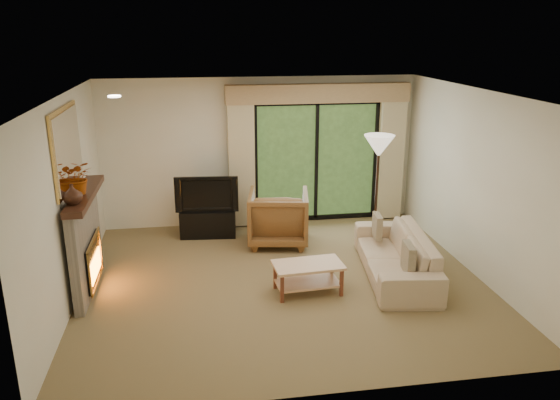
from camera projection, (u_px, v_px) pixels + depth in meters
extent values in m
plane|color=olive|center=(283.00, 281.00, 7.64)|extent=(5.50, 5.50, 0.00)
plane|color=silver|center=(284.00, 93.00, 6.85)|extent=(5.50, 5.50, 0.00)
plane|color=white|center=(260.00, 152.00, 9.60)|extent=(5.00, 0.00, 5.00)
plane|color=white|center=(329.00, 272.00, 4.89)|extent=(5.00, 0.00, 5.00)
plane|color=white|center=(67.00, 202.00, 6.83)|extent=(0.00, 5.00, 5.00)
plane|color=white|center=(476.00, 183.00, 7.66)|extent=(0.00, 5.00, 5.00)
cube|color=beige|center=(241.00, 160.00, 9.42)|extent=(0.45, 0.18, 2.35)
cube|color=beige|center=(391.00, 155.00, 9.83)|extent=(0.45, 0.18, 2.35)
cube|color=tan|center=(319.00, 93.00, 9.31)|extent=(3.20, 0.24, 0.32)
cube|color=black|center=(208.00, 223.00, 9.25)|extent=(0.96, 0.50, 0.46)
imported|color=black|center=(207.00, 193.00, 9.09)|extent=(1.05, 0.23, 0.60)
imported|color=brown|center=(278.00, 217.00, 8.88)|extent=(1.10, 1.12, 0.89)
imported|color=tan|center=(396.00, 255.00, 7.74)|extent=(1.12, 2.24, 0.63)
cube|color=#4C3F20|center=(408.00, 258.00, 7.08)|extent=(0.15, 0.39, 0.38)
cube|color=#4C3F20|center=(377.00, 226.00, 8.24)|extent=(0.14, 0.37, 0.36)
imported|color=#371D12|center=(72.00, 194.00, 6.51)|extent=(0.30, 0.30, 0.24)
imported|color=#923C0A|center=(78.00, 177.00, 6.86)|extent=(0.40, 0.35, 0.44)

